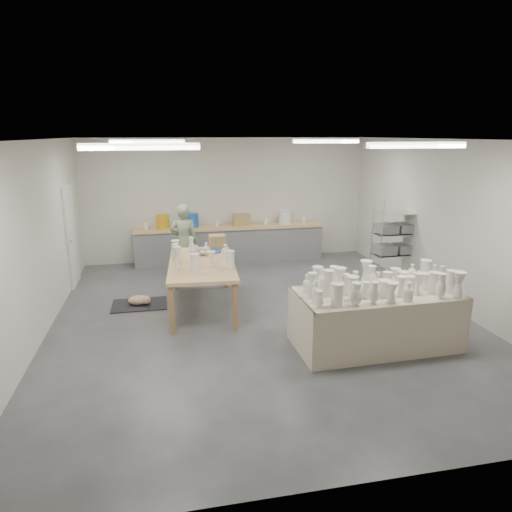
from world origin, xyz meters
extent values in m
plane|color=#424449|center=(0.00, 0.00, 0.00)|extent=(8.00, 8.00, 0.00)
cube|color=white|center=(0.00, 0.00, 2.99)|extent=(7.00, 8.00, 0.02)
cube|color=silver|center=(0.00, 4.00, 1.50)|extent=(7.00, 0.02, 3.00)
cube|color=silver|center=(0.00, -4.00, 1.50)|extent=(7.00, 0.02, 3.00)
cube|color=silver|center=(-3.50, 0.00, 1.50)|extent=(0.02, 8.00, 3.00)
cube|color=silver|center=(3.50, 0.00, 1.50)|extent=(0.02, 8.00, 3.00)
cube|color=white|center=(-3.47, 2.60, 1.05)|extent=(0.05, 0.90, 2.10)
cube|color=white|center=(-1.80, -1.50, 2.94)|extent=(1.40, 0.12, 0.08)
cube|color=white|center=(1.80, -1.50, 2.94)|extent=(1.40, 0.12, 0.08)
cube|color=white|center=(-1.80, 2.00, 2.94)|extent=(1.40, 0.12, 0.08)
cube|color=white|center=(1.80, 2.00, 2.94)|extent=(1.40, 0.12, 0.08)
cube|color=tan|center=(0.00, 3.68, 0.87)|extent=(4.60, 0.60, 0.06)
cube|color=slate|center=(0.00, 3.68, 0.42)|extent=(4.60, 0.55, 0.84)
cylinder|color=gold|center=(-1.60, 3.68, 1.07)|extent=(0.30, 0.30, 0.34)
cylinder|color=#2056AE|center=(-0.90, 3.68, 1.07)|extent=(0.30, 0.30, 0.34)
cylinder|color=white|center=(1.40, 3.68, 1.07)|extent=(0.30, 0.30, 0.34)
cube|color=#9F824D|center=(0.30, 3.68, 1.04)|extent=(0.40, 0.30, 0.28)
cylinder|color=white|center=(-2.00, 3.68, 0.97)|extent=(0.10, 0.10, 0.14)
cylinder|color=white|center=(-0.30, 3.68, 0.97)|extent=(0.10, 0.10, 0.14)
cylinder|color=white|center=(0.90, 3.68, 0.97)|extent=(0.10, 0.10, 0.14)
cylinder|color=white|center=(1.90, 3.68, 0.97)|extent=(0.10, 0.10, 0.14)
cylinder|color=silver|center=(2.78, 1.18, 0.90)|extent=(0.02, 0.02, 1.80)
cylinder|color=silver|center=(3.62, 1.18, 0.90)|extent=(0.02, 0.02, 1.80)
cylinder|color=silver|center=(2.78, 1.62, 0.90)|extent=(0.02, 0.02, 1.80)
cylinder|color=silver|center=(3.62, 1.62, 0.90)|extent=(0.02, 0.02, 1.80)
cube|color=silver|center=(3.20, 1.40, 0.15)|extent=(0.88, 0.48, 0.02)
cube|color=silver|center=(3.20, 1.40, 0.60)|extent=(0.88, 0.48, 0.02)
cube|color=silver|center=(3.20, 1.40, 1.05)|extent=(0.88, 0.48, 0.02)
cube|color=silver|center=(3.20, 1.40, 1.50)|extent=(0.88, 0.48, 0.02)
cube|color=slate|center=(2.98, 1.40, 0.72)|extent=(0.38, 0.42, 0.18)
cube|color=slate|center=(3.42, 1.40, 0.72)|extent=(0.38, 0.42, 0.18)
cube|color=slate|center=(2.98, 1.40, 1.17)|extent=(0.38, 0.42, 0.18)
cube|color=slate|center=(3.42, 1.40, 1.17)|extent=(0.38, 0.42, 0.18)
cube|color=olive|center=(1.44, -1.39, 0.37)|extent=(2.15, 1.03, 0.74)
cube|color=beige|center=(1.44, -1.39, 0.82)|extent=(2.42, 1.20, 0.03)
cube|color=beige|center=(1.44, -1.94, 0.42)|extent=(2.39, 0.10, 0.84)
cube|color=beige|center=(1.44, -0.85, 0.42)|extent=(2.39, 0.10, 0.84)
cube|color=tan|center=(-0.95, 0.68, 0.83)|extent=(1.29, 2.37, 0.06)
cube|color=olive|center=(-1.45, -0.40, 0.40)|extent=(0.08, 0.08, 0.80)
cube|color=olive|center=(-0.45, -0.40, 0.40)|extent=(0.08, 0.08, 0.80)
cube|color=olive|center=(-1.45, 1.76, 0.40)|extent=(0.08, 0.08, 0.80)
cube|color=olive|center=(-0.45, 1.76, 0.40)|extent=(0.08, 0.08, 0.80)
ellipsoid|color=silver|center=(-0.85, 1.21, 0.91)|extent=(0.26, 0.26, 0.12)
cylinder|color=#2056AE|center=(-0.62, 1.35, 0.88)|extent=(0.26, 0.26, 0.03)
cylinder|color=white|center=(-1.00, 1.44, 0.92)|extent=(0.11, 0.11, 0.12)
cube|color=#9F824D|center=(-0.55, 1.60, 1.00)|extent=(0.32, 0.26, 0.28)
cube|color=black|center=(-2.10, 1.03, 0.01)|extent=(1.00, 0.70, 0.02)
ellipsoid|color=white|center=(-2.10, 1.03, 0.10)|extent=(0.47, 0.38, 0.17)
sphere|color=white|center=(-1.96, 0.94, 0.12)|extent=(0.15, 0.15, 0.15)
imported|color=gray|center=(-1.17, 2.54, 0.82)|extent=(0.66, 0.49, 1.64)
cylinder|color=red|center=(-1.17, 2.81, 0.27)|extent=(0.34, 0.34, 0.04)
cylinder|color=silver|center=(-1.04, 2.80, 0.13)|extent=(0.02, 0.02, 0.26)
cylinder|color=silver|center=(-1.21, 2.93, 0.13)|extent=(0.02, 0.02, 0.26)
cylinder|color=silver|center=(-1.24, 2.71, 0.13)|extent=(0.02, 0.02, 0.26)
camera|label=1|loc=(-1.57, -7.21, 3.09)|focal=32.00mm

